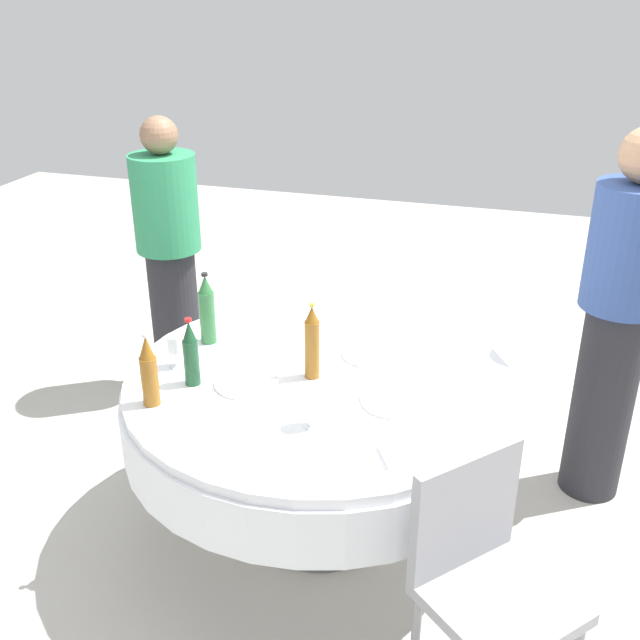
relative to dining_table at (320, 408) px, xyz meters
The scene contains 17 objects.
ground_plane 0.59m from the dining_table, ahead, with size 10.00×10.00×0.00m, color #B7B2A8.
dining_table is the anchor object (origin of this frame).
bottle_green_west 0.62m from the dining_table, 15.06° to the right, with size 0.07×0.07×0.31m.
bottle_amber_front 0.70m from the dining_table, 35.55° to the left, with size 0.06×0.06×0.28m.
bottle_dark_green_east 0.56m from the dining_table, 23.84° to the left, with size 0.06×0.06×0.27m.
bottle_amber_near 0.29m from the dining_table, 29.37° to the left, with size 0.06×0.06×0.31m.
wine_glass_near 0.43m from the dining_table, 102.23° to the left, with size 0.07×0.07×0.14m.
wine_glass_mid 0.62m from the dining_table, ahead, with size 0.06×0.06×0.14m.
plate_right 0.37m from the dining_table, 162.03° to the left, with size 0.26×0.26×0.02m.
plate_outer 0.31m from the dining_table, 124.42° to the right, with size 0.24×0.24×0.02m.
plate_rear 0.32m from the dining_table, 30.07° to the left, with size 0.24×0.24×0.02m.
spoon_front 0.60m from the dining_table, 146.85° to the right, with size 0.18×0.02×0.01m, color silver.
knife_east 0.62m from the dining_table, 71.12° to the left, with size 0.18×0.02×0.01m, color silver.
folded_napkin 0.61m from the dining_table, 133.10° to the left, with size 0.13×0.13×0.02m, color white.
person_west 1.47m from the dining_table, 39.83° to the right, with size 0.34×0.34×1.52m.
person_front 1.30m from the dining_table, 150.70° to the right, with size 0.34×0.34×1.64m.
chair_inner 0.94m from the dining_table, 138.57° to the left, with size 0.56×0.56×0.87m.
Camera 1 is at (-0.73, 2.42, 2.16)m, focal length 41.85 mm.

